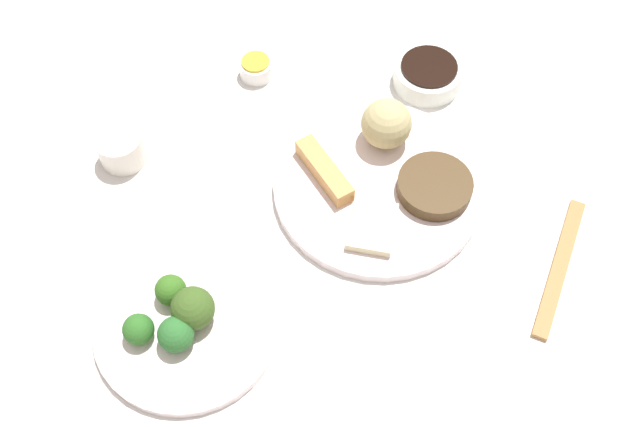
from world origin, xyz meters
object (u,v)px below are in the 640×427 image
at_px(sauce_ramekin_hot_mustard, 256,69).
at_px(chopsticks_pair, 560,267).
at_px(main_plate, 378,186).
at_px(broccoli_plate, 188,323).
at_px(teacup, 121,148).
at_px(soy_sauce_bowl, 428,75).

height_order(sauce_ramekin_hot_mustard, chopsticks_pair, sauce_ramekin_hot_mustard).
height_order(main_plate, broccoli_plate, main_plate).
distance_m(main_plate, teacup, 0.37).
bearing_deg(broccoli_plate, soy_sauce_bowl, 48.85).
height_order(main_plate, chopsticks_pair, main_plate).
height_order(broccoli_plate, teacup, teacup).
bearing_deg(main_plate, soy_sauce_bowl, 65.19).
bearing_deg(soy_sauce_bowl, chopsticks_pair, -67.33).
bearing_deg(chopsticks_pair, main_plate, 149.79).
distance_m(soy_sauce_bowl, sauce_ramekin_hot_mustard, 0.27).
xyz_separation_m(main_plate, soy_sauce_bowl, (0.09, 0.20, 0.01)).
xyz_separation_m(broccoli_plate, teacup, (-0.11, 0.27, 0.02)).
relative_size(broccoli_plate, soy_sauce_bowl, 2.23).
xyz_separation_m(main_plate, broccoli_plate, (-0.26, -0.20, -0.00)).
relative_size(teacup, chopsticks_pair, 0.31).
relative_size(main_plate, broccoli_plate, 1.26).
distance_m(soy_sauce_bowl, teacup, 0.47).
height_order(main_plate, soy_sauce_bowl, soy_sauce_bowl).
distance_m(main_plate, sauce_ramekin_hot_mustard, 0.28).
height_order(sauce_ramekin_hot_mustard, teacup, teacup).
relative_size(soy_sauce_bowl, sauce_ramekin_hot_mustard, 2.01).
bearing_deg(main_plate, teacup, 169.70).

